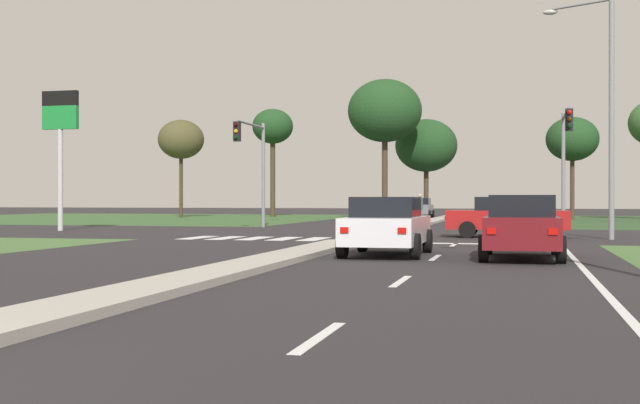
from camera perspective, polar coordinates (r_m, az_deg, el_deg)
name	(u,v)px	position (r m, az deg, el deg)	size (l,w,h in m)	color
ground_plane	(385,234)	(34.41, 4.65, -2.26)	(200.00, 200.00, 0.00)	#282628
grass_verge_far_left	(119,218)	(66.18, -14.04, -1.10)	(35.00, 35.00, 0.01)	#385B2D
median_island_near	(229,270)	(15.99, -6.46, -4.81)	(1.20, 22.00, 0.14)	#ADA89E
median_island_far	(441,219)	(59.21, 8.56, -1.18)	(1.20, 36.00, 0.14)	#ADA89E
lane_dash_near	(319,337)	(8.61, -0.05, -9.54)	(0.14, 2.00, 0.01)	silver
lane_dash_second	(401,281)	(14.46, 5.74, -5.60)	(0.14, 2.00, 0.01)	silver
lane_dash_third	(435,258)	(20.39, 8.15, -3.92)	(0.14, 2.00, 0.01)	silver
lane_dash_fourth	(454,245)	(26.36, 9.47, -2.99)	(0.14, 2.00, 0.01)	silver
edge_line_right	(591,277)	(16.05, 18.60, -5.04)	(0.14, 24.00, 0.01)	silver
stop_bar_near	(465,244)	(27.02, 10.22, -2.92)	(6.40, 0.50, 0.01)	silver
crosswalk_bar_near	(198,238)	(31.15, -8.64, -2.51)	(0.70, 2.80, 0.01)	silver
crosswalk_bar_second	(226,238)	(30.73, -6.66, -2.54)	(0.70, 2.80, 0.01)	silver
crosswalk_bar_third	(255,238)	(30.34, -4.63, -2.58)	(0.70, 2.80, 0.01)	silver
crosswalk_bar_fourth	(284,239)	(30.00, -2.54, -2.61)	(0.70, 2.80, 0.01)	silver
crosswalk_bar_fifth	(314,239)	(29.69, -0.41, -2.64)	(0.70, 2.80, 0.01)	silver
crosswalk_bar_sixth	(345,239)	(29.43, 1.76, -2.66)	(0.70, 2.80, 0.01)	silver
crosswalk_bar_seventh	(376,240)	(29.21, 3.97, -2.68)	(0.70, 2.80, 0.01)	silver
crosswalk_bar_eighth	(407,240)	(29.03, 6.21, -2.70)	(0.70, 2.80, 0.01)	silver
car_red_near	(506,217)	(31.88, 13.06, -1.02)	(4.63, 1.99, 1.56)	#A31919
car_white_second	(387,226)	(21.10, 4.75, -1.67)	(2.04, 4.19, 1.53)	silver
car_beige_third	(392,210)	(50.48, 5.11, -0.60)	(2.10, 4.35, 1.53)	#BCAD8E
car_maroon_fourth	(522,226)	(20.48, 14.08, -1.68)	(1.95, 4.41, 1.57)	maroon
car_grey_fifth	(419,208)	(64.17, 7.03, -0.41)	(2.09, 4.15, 1.58)	slate
traffic_signal_far_left	(254,154)	(41.16, -4.72, 3.40)	(0.32, 4.42, 5.50)	gray
traffic_signal_far_right	(565,147)	(38.86, 16.98, 3.77)	(0.32, 4.98, 5.65)	gray
street_lamp_second	(605,103)	(31.44, 19.50, 6.63)	(2.49, 1.37, 8.85)	gray
pedestrian_at_median	(420,205)	(46.95, 7.09, -0.22)	(0.34, 0.34, 1.66)	maroon
fuel_price_totem	(60,128)	(39.86, -17.90, 4.98)	(1.80, 0.24, 6.56)	silver
treeline_near	(181,140)	(66.63, -9.81, 4.36)	(3.73, 3.73, 7.96)	#423323
treeline_second	(273,128)	(68.37, -3.36, 5.25)	(3.45, 3.45, 9.13)	#423323
treeline_third	(385,111)	(60.75, 4.61, 6.42)	(5.53, 5.53, 10.47)	#423323
treeline_fourth	(426,146)	(64.89, 7.52, 3.97)	(4.94, 4.94, 7.88)	#423323
treeline_fifth	(572,139)	(61.29, 17.42, 4.24)	(3.76, 3.76, 7.45)	#423323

